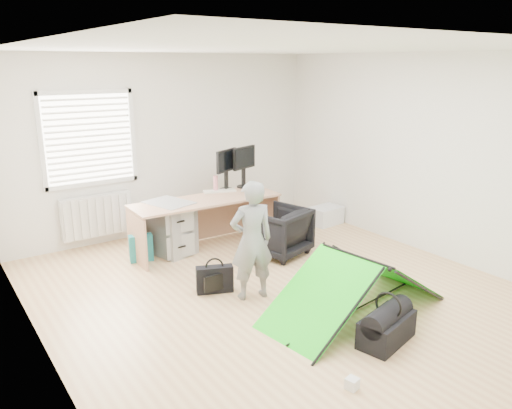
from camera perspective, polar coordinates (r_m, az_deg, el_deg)
ground at (r=5.91m, az=2.25°, el=-9.78°), size 5.50×5.50×0.00m
back_wall at (r=7.79m, az=-10.00°, el=6.73°), size 5.00×0.02×2.70m
window at (r=7.30m, az=-18.55°, el=7.14°), size 1.20×0.06×1.20m
radiator at (r=7.50m, az=-17.73°, el=-1.22°), size 1.00×0.12×0.60m
desk at (r=7.11m, az=-5.65°, el=-2.20°), size 2.13×0.73×0.72m
filing_cabinet at (r=6.99m, az=-9.80°, el=-2.62°), size 0.63×0.73×0.73m
monitor_left at (r=7.44m, az=-3.44°, el=3.35°), size 0.47×0.29×0.45m
monitor_right at (r=7.60m, az=-1.44°, el=3.68°), size 0.49×0.25×0.46m
keyboard at (r=7.39m, az=-4.19°, el=1.56°), size 0.50×0.30×0.02m
thermos at (r=7.39m, az=-4.64°, el=2.40°), size 0.07×0.07×0.24m
office_chair at (r=6.86m, az=2.63°, el=-3.09°), size 0.87×0.88×0.66m
person at (r=5.49m, az=-0.50°, el=-4.15°), size 0.56×0.43×1.36m
kite at (r=5.40m, az=11.30°, el=-8.93°), size 2.15×1.15×0.64m
storage_crate at (r=8.28m, az=7.98°, el=-1.23°), size 0.54×0.40×0.29m
tote_bag at (r=6.84m, az=-13.00°, el=-4.86°), size 0.33×0.21×0.36m
laptop_bag at (r=5.82m, az=-4.74°, el=-8.51°), size 0.44×0.28×0.32m
white_box at (r=4.37m, az=10.93°, el=-19.45°), size 0.11×0.11×0.09m
duffel_bag at (r=5.01m, az=14.69°, el=-13.62°), size 0.67×0.45×0.27m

